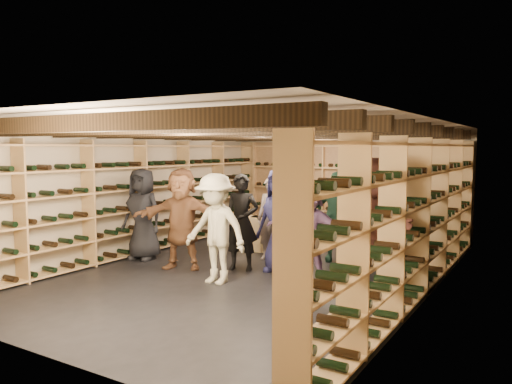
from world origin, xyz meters
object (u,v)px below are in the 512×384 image
object	(u,v)px
crate_stack_right	(265,234)
person_0	(143,214)
person_5	(182,218)
person_6	(281,220)
person_11	(309,230)
person_4	(390,232)
person_12	(366,215)
person_3	(216,229)
person_10	(336,216)
person_1	(241,222)
person_8	(378,229)
crate_loose	(357,244)
person_7	(271,219)
crate_stack_left	(252,233)

from	to	relation	value
crate_stack_right	person_0	size ratio (longest dim) A/B	0.41
crate_stack_right	person_5	bearing A→B (deg)	-104.01
person_6	person_11	xyz separation A→B (m)	(0.54, -0.09, -0.10)
person_4	person_12	bearing A→B (deg)	121.42
person_4	person_0	bearing A→B (deg)	-175.18
person_3	person_11	world-z (taller)	person_3
person_12	person_3	bearing A→B (deg)	-131.63
crate_stack_right	person_10	world-z (taller)	person_10
person_1	person_5	xyz separation A→B (m)	(-0.90, -0.45, 0.05)
person_5	person_10	world-z (taller)	person_5
person_8	person_10	distance (m)	2.24
crate_loose	person_5	size ratio (longest dim) A/B	0.30
crate_stack_right	person_7	xyz separation A→B (m)	(0.46, -0.57, 0.40)
crate_stack_right	person_12	size ratio (longest dim) A/B	0.39
person_1	person_11	world-z (taller)	person_1
crate_stack_right	person_0	bearing A→B (deg)	-131.33
person_1	person_11	size ratio (longest dim) A/B	1.07
person_0	person_5	distance (m)	1.07
person_1	person_3	distance (m)	0.89
person_6	person_4	bearing A→B (deg)	2.23
person_3	person_10	world-z (taller)	person_3
crate_stack_right	person_11	xyz separation A→B (m)	(1.57, -1.34, 0.40)
crate_stack_left	crate_stack_right	bearing A→B (deg)	12.91
person_11	person_7	bearing A→B (deg)	148.70
crate_stack_left	person_10	xyz separation A→B (m)	(1.76, 0.00, 0.46)
person_0	person_12	bearing A→B (deg)	20.13
person_4	person_7	size ratio (longest dim) A/B	1.11
crate_loose	person_5	distance (m)	3.73
crate_stack_left	person_7	world-z (taller)	person_7
person_3	person_5	size ratio (longest dim) A/B	0.97
crate_loose	person_1	xyz separation A→B (m)	(-1.04, -2.65, 0.71)
person_0	person_3	size ratio (longest dim) A/B	1.01
person_1	person_8	size ratio (longest dim) A/B	0.85
person_0	person_10	bearing A→B (deg)	24.02
crate_stack_left	person_0	size ratio (longest dim) A/B	0.41
person_6	person_1	bearing A→B (deg)	-155.68
person_1	person_8	bearing A→B (deg)	-24.82
person_1	person_8	world-z (taller)	person_8
person_5	person_3	bearing A→B (deg)	-45.41
crate_stack_left	person_6	bearing A→B (deg)	-42.52
person_0	person_6	bearing A→B (deg)	5.83
person_6	person_10	xyz separation A→B (m)	(0.46, 1.19, -0.05)
person_11	person_4	bearing A→B (deg)	5.12
crate_stack_right	person_6	xyz separation A→B (m)	(1.03, -1.25, 0.51)
person_0	person_7	xyz separation A→B (m)	(2.00, 1.17, -0.08)
person_3	person_8	distance (m)	2.35
crate_stack_left	person_3	xyz separation A→B (m)	(0.80, -2.30, 0.48)
person_6	person_8	size ratio (longest dim) A/B	0.90
person_6	crate_loose	bearing A→B (deg)	83.90
crate_loose	person_4	size ratio (longest dim) A/B	0.30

